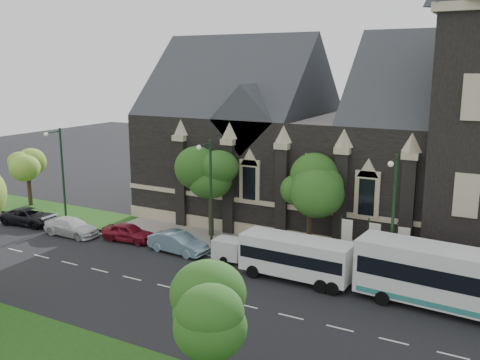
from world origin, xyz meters
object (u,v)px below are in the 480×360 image
Objects in this scene: banner_flag_left at (344,237)px; sedan at (178,243)px; shuttle_bus at (296,256)px; tree_walk_far at (30,163)px; street_lamp_far at (61,171)px; tree_park_east at (209,306)px; car_far_white at (71,227)px; tree_walk_left at (214,172)px; car_far_red at (128,232)px; banner_flag_center at (372,241)px; box_trailer at (229,249)px; car_far_black at (30,217)px; tour_coach at (469,282)px; street_lamp_mid at (209,190)px; tree_walk_right at (314,182)px; street_lamp_near at (392,213)px; banner_flag_right at (401,245)px.

sedan is at bearing -165.78° from banner_flag_left.
banner_flag_left is at bearing 60.47° from shuttle_bus.
tree_walk_far is 0.70× the size of street_lamp_far.
car_far_white is at bearing 148.19° from tree_park_east.
tree_park_east is 15.05m from shuttle_bus.
tree_walk_left is 1.67× the size of car_far_red.
street_lamp_far reaches higher than banner_flag_center.
tree_walk_left is at bearing 1.37° from tree_walk_far.
tree_walk_left is 7.73m from box_trailer.
shuttle_bus is 26.85m from car_far_black.
sedan is (-12.37, 15.16, -3.79)m from tree_park_east.
car_far_white is (-31.96, -0.19, -1.33)m from tour_coach.
tree_walk_far is 1.20× the size of car_far_white.
street_lamp_far reaches higher than banner_flag_left.
street_lamp_mid is at bearing -171.18° from banner_flag_center.
tree_walk_far is at bearing 70.46° from car_far_red.
car_far_red is 0.87× the size of car_far_white.
tree_walk_right reaches higher than tree_park_east.
street_lamp_near reaches higher than car_far_black.
tree_walk_right is 1.49× the size of car_far_white.
tree_walk_right reaches higher than shuttle_bus.
car_far_white is (-11.10, -5.72, -4.97)m from tree_walk_left.
box_trailer is at bearing -166.71° from banner_flag_right.
tree_park_east is 17.19m from tour_coach.
tree_walk_left is at bearing -179.94° from tree_walk_right.
car_far_white is at bearing 96.29° from car_far_red.
shuttle_bus is at bearing -12.51° from street_lamp_mid.
tree_walk_right is 1.24× the size of tree_walk_far.
box_trailer is 21.01m from car_far_black.
street_lamp_mid is 16.00m from street_lamp_far.
tree_walk_right is at bearing 98.42° from tree_park_east.
banner_flag_right is 0.88× the size of car_far_red.
car_far_red is (-5.30, 0.29, -0.05)m from sedan.
tree_walk_far is 43.25m from tour_coach.
tour_coach reaches higher than car_far_red.
shuttle_bus is 1.55× the size of sedan.
shuttle_bus is (31.92, -4.88, -2.89)m from tree_walk_far.
banner_flag_center is 0.74× the size of car_far_black.
tour_coach is 2.55× the size of car_far_white.
banner_flag_left is at bearing -86.43° from car_far_red.
street_lamp_far is 1.72× the size of car_far_white.
car_far_black is (-16.94, -5.23, -4.98)m from tree_walk_left.
shuttle_bus reaches higher than car_far_red.
car_far_red is at bearing 138.83° from tree_park_east.
banner_flag_center is at bearing -89.94° from car_far_black.
car_far_red is at bearing -170.82° from banner_flag_left.
banner_flag_center is at bearing 83.43° from tree_park_east.
tour_coach reaches higher than sedan.
tree_walk_right is 0.87× the size of street_lamp_far.
tree_walk_right is at bearing 100.37° from shuttle_bus.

